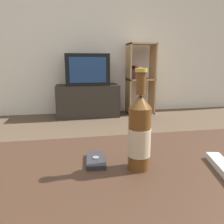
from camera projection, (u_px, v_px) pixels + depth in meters
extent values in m
cube|color=beige|center=(79.00, 27.00, 3.25)|extent=(8.00, 0.05, 2.60)
cube|color=#332116|center=(132.00, 196.00, 0.54)|extent=(1.38, 0.79, 0.04)
cube|color=#28231E|center=(88.00, 101.00, 3.25)|extent=(0.91, 0.39, 0.47)
cube|color=black|center=(87.00, 70.00, 3.14)|extent=(0.61, 0.36, 0.44)
cube|color=navy|center=(88.00, 70.00, 2.97)|extent=(0.50, 0.01, 0.34)
cube|color=tan|center=(128.00, 80.00, 3.34)|extent=(0.02, 0.30, 1.07)
cube|color=tan|center=(152.00, 79.00, 3.41)|extent=(0.02, 0.30, 1.07)
cube|color=tan|center=(140.00, 112.00, 3.49)|extent=(0.41, 0.30, 0.02)
cube|color=tan|center=(141.00, 79.00, 3.38)|extent=(0.41, 0.30, 0.02)
cube|color=tan|center=(142.00, 44.00, 3.26)|extent=(0.41, 0.30, 0.02)
cube|color=#2D2828|center=(131.00, 74.00, 3.33)|extent=(0.05, 0.21, 0.15)
cube|color=maroon|center=(135.00, 72.00, 3.33)|extent=(0.04, 0.21, 0.20)
cube|color=beige|center=(138.00, 73.00, 3.35)|extent=(0.06, 0.21, 0.18)
cylinder|color=#563314|center=(139.00, 139.00, 0.61)|extent=(0.06, 0.06, 0.18)
cylinder|color=tan|center=(139.00, 142.00, 0.62)|extent=(0.06, 0.06, 0.08)
cone|color=#563314|center=(140.00, 101.00, 0.59)|extent=(0.06, 0.06, 0.04)
cylinder|color=#563314|center=(141.00, 83.00, 0.58)|extent=(0.03, 0.03, 0.06)
cylinder|color=#B79333|center=(141.00, 70.00, 0.57)|extent=(0.03, 0.03, 0.01)
cube|color=#232328|center=(96.00, 160.00, 0.67)|extent=(0.06, 0.11, 0.01)
cylinder|color=slate|center=(96.00, 158.00, 0.67)|extent=(0.02, 0.02, 0.00)
cube|color=beige|center=(224.00, 167.00, 0.62)|extent=(0.08, 0.17, 0.02)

